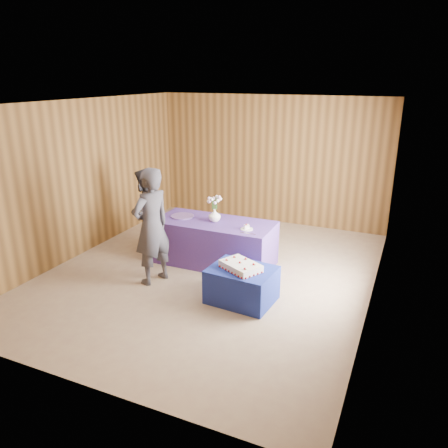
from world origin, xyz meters
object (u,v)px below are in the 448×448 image
Objects in this scene: serving_table at (215,242)px; vase at (215,215)px; guest_right at (145,211)px; sheet_cake at (241,266)px; guest_left at (152,227)px; cake_table at (242,285)px.

vase is at bearing 107.58° from serving_table.
guest_right reaches higher than vase.
guest_right is (-2.30, 1.10, 0.21)m from sheet_cake.
cake_table is at bearing 106.65° from guest_left.
guest_right is at bearing 179.08° from serving_table.
serving_table is at bearing 135.75° from cake_table.
vase reaches higher than cake_table.
cake_table is 0.30m from sheet_cake.
guest_left reaches higher than vase.
cake_table is at bearing -49.17° from vase.
guest_left is 1.33m from guest_right.
vase is (-0.00, 0.01, 0.48)m from serving_table.
sheet_cake is at bearing -50.16° from vase.
vase is 1.18m from guest_left.
guest_left is (-0.57, -1.04, 0.05)m from vase.
sheet_cake is 3.23× the size of vase.
cake_table is at bearing 97.43° from sheet_cake.
sheet_cake is at bearing 43.43° from guest_right.
guest_left is at bearing 17.08° from guest_right.
serving_table is 1.42m from sheet_cake.
vase is 0.14× the size of guest_right.
guest_left is at bearing -118.54° from vase.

